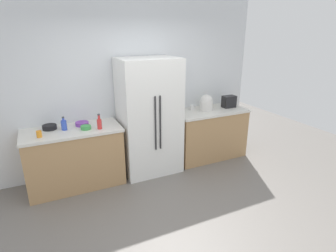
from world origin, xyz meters
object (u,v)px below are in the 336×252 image
(rice_cooker, at_px, (206,103))
(bowl_a, at_px, (86,127))
(cup_b, at_px, (39,134))
(cup_c, at_px, (192,107))
(bowl_b, at_px, (50,127))
(bottle_a, at_px, (64,125))
(toaster, at_px, (229,102))
(bowl_c, at_px, (82,124))
(refrigerator, at_px, (149,117))
(bottle_b, at_px, (99,123))
(cup_a, at_px, (209,105))

(rice_cooker, xyz_separation_m, bowl_a, (-2.15, -0.10, -0.11))
(cup_b, relative_size, cup_c, 1.04)
(cup_b, bearing_deg, cup_c, 6.35)
(cup_b, bearing_deg, bowl_a, 5.33)
(bowl_b, bearing_deg, bottle_a, -32.26)
(toaster, relative_size, bowl_c, 1.22)
(refrigerator, distance_m, bottle_b, 0.85)
(refrigerator, height_order, bottle_a, refrigerator)
(bowl_c, bearing_deg, bowl_a, -83.30)
(bottle_b, relative_size, bowl_b, 1.13)
(refrigerator, xyz_separation_m, cup_a, (1.29, 0.21, 0.01))
(bowl_c, bearing_deg, bottle_b, -52.04)
(cup_a, distance_m, bowl_a, 2.33)
(rice_cooker, xyz_separation_m, cup_a, (0.17, 0.17, -0.09))
(cup_c, relative_size, bowl_b, 0.44)
(bowl_c, bearing_deg, bowl_b, 176.60)
(bottle_a, distance_m, bowl_c, 0.29)
(bottle_a, bearing_deg, bowl_b, 147.74)
(bowl_b, bearing_deg, cup_b, -117.39)
(bottle_b, bearing_deg, bowl_c, 127.96)
(cup_a, bearing_deg, bottle_b, -170.83)
(cup_c, bearing_deg, refrigerator, -169.32)
(refrigerator, distance_m, cup_a, 1.31)
(bowl_a, relative_size, bowl_c, 0.75)
(toaster, bearing_deg, cup_c, 168.90)
(bottle_a, bearing_deg, bowl_a, -19.39)
(bottle_a, xyz_separation_m, cup_b, (-0.34, -0.16, -0.03))
(toaster, relative_size, bowl_a, 1.62)
(cup_c, distance_m, bowl_b, 2.41)
(bottle_b, distance_m, cup_b, 0.81)
(rice_cooker, relative_size, bowl_c, 1.44)
(bottle_a, height_order, bowl_c, bottle_a)
(bowl_a, bearing_deg, cup_b, -174.67)
(bottle_a, height_order, bottle_b, bottle_b)
(bowl_a, relative_size, bowl_b, 0.74)
(bottle_a, height_order, bowl_a, bottle_a)
(toaster, distance_m, cup_a, 0.38)
(bottle_a, bearing_deg, cup_c, 3.23)
(refrigerator, bearing_deg, cup_b, -176.06)
(bowl_b, distance_m, bowl_c, 0.46)
(bottle_a, xyz_separation_m, bowl_c, (0.26, 0.09, -0.05))
(refrigerator, height_order, toaster, refrigerator)
(toaster, xyz_separation_m, cup_a, (-0.33, 0.18, -0.07))
(cup_a, relative_size, bowl_b, 0.42)
(cup_a, relative_size, cup_c, 0.96)
(toaster, xyz_separation_m, bottle_b, (-2.46, -0.16, -0.02))
(bowl_b, relative_size, bowl_c, 1.01)
(bottle_a, relative_size, bowl_c, 1.01)
(refrigerator, distance_m, bowl_c, 1.06)
(bowl_a, bearing_deg, cup_a, 6.65)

